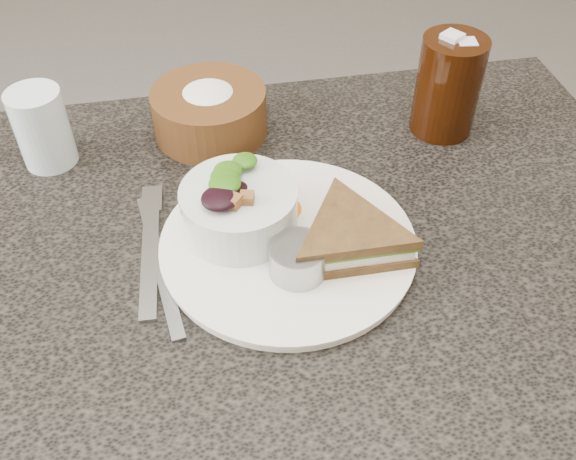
% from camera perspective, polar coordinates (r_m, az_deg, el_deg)
% --- Properties ---
extents(dining_table, '(1.00, 0.70, 0.75)m').
position_cam_1_polar(dining_table, '(1.06, -0.57, -15.52)').
color(dining_table, black).
rests_on(dining_table, floor).
extents(dinner_plate, '(0.30, 0.30, 0.01)m').
position_cam_1_polar(dinner_plate, '(0.75, 0.00, -1.28)').
color(dinner_plate, white).
rests_on(dinner_plate, dining_table).
extents(sandwich, '(0.16, 0.16, 0.04)m').
position_cam_1_polar(sandwich, '(0.72, 5.53, -0.65)').
color(sandwich, brown).
rests_on(sandwich, dinner_plate).
extents(salad_bowl, '(0.14, 0.14, 0.08)m').
position_cam_1_polar(salad_bowl, '(0.74, -4.39, 2.51)').
color(salad_bowl, silver).
rests_on(salad_bowl, dinner_plate).
extents(dressing_ramekin, '(0.07, 0.07, 0.04)m').
position_cam_1_polar(dressing_ramekin, '(0.70, 0.88, -2.63)').
color(dressing_ramekin, gray).
rests_on(dressing_ramekin, dinner_plate).
extents(orange_wedge, '(0.08, 0.08, 0.03)m').
position_cam_1_polar(orange_wedge, '(0.78, -0.83, 2.54)').
color(orange_wedge, orange).
rests_on(orange_wedge, dinner_plate).
extents(fork, '(0.03, 0.19, 0.01)m').
position_cam_1_polar(fork, '(0.76, -12.16, -2.16)').
color(fork, gray).
rests_on(fork, dining_table).
extents(knife, '(0.05, 0.23, 0.00)m').
position_cam_1_polar(knife, '(0.75, -11.38, -2.84)').
color(knife, gray).
rests_on(knife, dining_table).
extents(bread_basket, '(0.18, 0.18, 0.09)m').
position_cam_1_polar(bread_basket, '(0.91, -7.04, 10.97)').
color(bread_basket, '#512D16').
rests_on(bread_basket, dining_table).
extents(cola_glass, '(0.09, 0.09, 0.15)m').
position_cam_1_polar(cola_glass, '(0.92, 14.09, 12.63)').
color(cola_glass, black).
rests_on(cola_glass, dining_table).
extents(water_glass, '(0.09, 0.09, 0.11)m').
position_cam_1_polar(water_glass, '(0.91, -21.01, 8.47)').
color(water_glass, silver).
rests_on(water_glass, dining_table).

